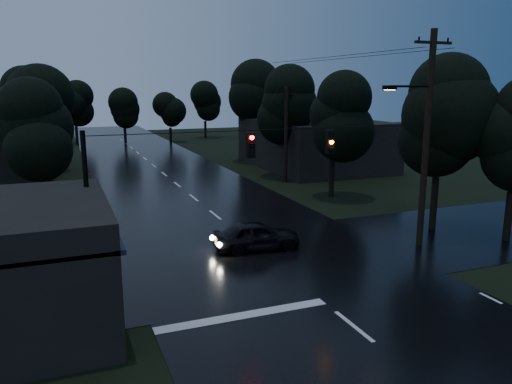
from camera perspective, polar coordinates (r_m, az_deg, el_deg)
main_road at (r=39.10m, az=-8.99°, el=0.81°), size 12.00×120.00×0.02m
cross_street at (r=22.45m, az=1.37°, el=-7.53°), size 60.00×9.00×0.02m
building_far_right at (r=47.37m, az=6.61°, el=5.53°), size 10.00×14.00×4.40m
utility_pole_main at (r=24.34m, az=18.77°, el=6.08°), size 3.50×0.30×10.00m
utility_pole_far at (r=39.32m, az=3.44°, el=6.72°), size 2.00×0.30×7.50m
anchor_pole_left at (r=19.02m, az=-18.62°, el=-2.36°), size 0.18×0.18×6.00m
span_signals at (r=20.59m, az=3.98°, el=5.66°), size 15.00×0.37×1.12m
tree_corner_near at (r=27.49m, az=20.34°, el=8.12°), size 4.48×4.48×9.44m
tree_left_a at (r=29.55m, az=-23.11°, el=6.67°), size 3.92×3.92×8.26m
tree_left_b at (r=37.53m, az=-23.87°, el=8.13°), size 4.20×4.20×8.85m
tree_left_c at (r=47.52m, az=-24.26°, el=9.17°), size 4.48×4.48×9.44m
tree_right_a at (r=34.21m, az=8.86°, el=8.72°), size 4.20×4.20×8.85m
tree_right_b at (r=41.54m, az=3.94°, el=9.92°), size 4.48×4.48×9.44m
tree_right_c at (r=50.95m, az=-0.36°, el=10.76°), size 4.76×4.76×10.03m
car at (r=23.32m, az=0.08°, el=-4.99°), size 4.17×1.99×1.38m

